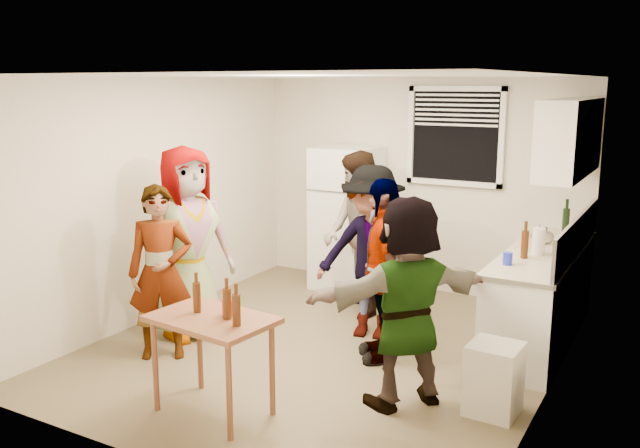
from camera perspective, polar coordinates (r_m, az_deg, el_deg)
The scene contains 23 objects.
room at distance 6.45m, azimuth 0.44°, elevation -10.43°, with size 4.00×4.50×2.50m, color silver, non-canonical shape.
window at distance 7.85m, azimuth 11.31°, elevation 7.25°, with size 1.12×0.10×1.06m, color white, non-canonical shape.
refrigerator at distance 8.14m, azimuth 2.25°, elevation 0.51°, with size 0.70×0.70×1.70m, color white.
counter_lower at distance 6.79m, azimuth 18.06°, elevation -6.03°, with size 0.60×2.20×0.86m, color white.
countertop at distance 6.67m, azimuth 18.31°, elevation -2.34°, with size 0.64×2.22×0.04m, color beige.
backsplash at distance 6.58m, azimuth 20.85°, elevation -0.92°, with size 0.03×2.20×0.36m, color #ACA79D.
upper_cabinets at distance 6.68m, azimuth 20.34°, elevation 6.85°, with size 0.34×1.60×0.70m, color white.
kettle at distance 6.98m, azimuth 18.43°, elevation -1.58°, with size 0.21×0.18×0.18m, color silver, non-canonical shape.
paper_towel at distance 6.52m, azimuth 17.87°, elevation -2.46°, with size 0.11×0.11×0.25m, color white.
wine_bottle at distance 7.42m, azimuth 19.92°, elevation -0.90°, with size 0.07×0.07×0.28m, color black.
beer_bottle_counter at distance 6.35m, azimuth 16.79°, elevation -2.77°, with size 0.07×0.07×0.25m, color #47230C.
blue_cup at distance 6.08m, azimuth 15.49°, elevation -3.32°, with size 0.08×0.08×0.11m, color #1E2DD9.
picture_frame at distance 6.83m, azimuth 20.53°, elevation -1.39°, with size 0.02×0.17×0.14m, color gold.
trash_bin at distance 5.36m, azimuth 14.42°, elevation -12.73°, with size 0.37×0.37×0.54m, color beige.
serving_table at distance 5.37m, azimuth -8.85°, elevation -15.37°, with size 0.90×0.60×0.76m, color brown, non-canonical shape.
beer_bottle_table at distance 5.19m, azimuth -10.29°, elevation -7.31°, with size 0.06×0.06×0.23m, color #47230C.
red_cup at distance 5.09m, azimuth -7.72°, elevation -7.59°, with size 0.09×0.09×0.12m, color #B20F1F.
guest_grey at distance 6.92m, azimuth -10.79°, elevation -9.09°, with size 0.91×1.87×0.59m, color #9A9A9A.
guest_stripe at distance 6.45m, azimuth -12.94°, elevation -10.74°, with size 0.57×1.57×0.38m, color #141933.
guest_back_left at distance 7.38m, azimuth 3.09°, elevation -7.53°, with size 0.85×1.75×0.66m, color #4F3425.
guest_back_right at distance 6.78m, azimuth 4.27°, elevation -9.34°, with size 1.09×1.69×0.63m, color #393A3F.
guest_black at distance 6.28m, azimuth 5.19°, elevation -11.14°, with size 0.96×1.64×0.40m, color black.
guest_orange at distance 5.49m, azimuth 7.12°, elevation -14.67°, with size 1.52×1.64×0.48m, color #D78446.
Camera 1 is at (2.90, -5.23, 2.44)m, focal length 38.00 mm.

